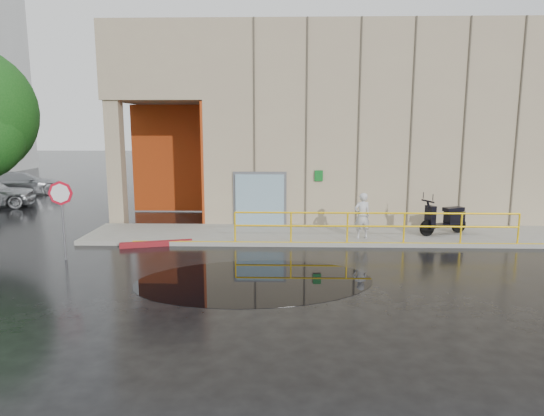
{
  "coord_description": "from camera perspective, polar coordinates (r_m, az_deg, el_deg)",
  "views": [
    {
      "loc": [
        1.19,
        -12.87,
        4.12
      ],
      "look_at": [
        0.76,
        3.0,
        1.33
      ],
      "focal_mm": 32.0,
      "sensor_mm": 36.0,
      "label": 1
    }
  ],
  "objects": [
    {
      "name": "sidewalk",
      "position": [
        18.05,
        10.48,
        -3.16
      ],
      "size": [
        20.0,
        3.0,
        0.15
      ],
      "primitive_type": "cube",
      "color": "gray",
      "rests_on": "ground"
    },
    {
      "name": "guardrail",
      "position": [
        16.66,
        12.11,
        -2.18
      ],
      "size": [
        9.56,
        0.06,
        1.03
      ],
      "color": "yellow",
      "rests_on": "sidewalk"
    },
    {
      "name": "puddle",
      "position": [
        12.94,
        -2.07,
        -8.6
      ],
      "size": [
        6.74,
        4.65,
        0.01
      ],
      "primitive_type": "cube",
      "rotation": [
        0.0,
        0.0,
        0.13
      ],
      "color": "black",
      "rests_on": "ground"
    },
    {
      "name": "person",
      "position": [
        17.1,
        10.55,
        -0.89
      ],
      "size": [
        0.66,
        0.51,
        1.6
      ],
      "primitive_type": "imported",
      "rotation": [
        0.0,
        0.0,
        3.38
      ],
      "color": "silver",
      "rests_on": "sidewalk"
    },
    {
      "name": "stop_sign",
      "position": [
        15.79,
        -23.55,
        0.6
      ],
      "size": [
        0.73,
        0.11,
        2.43
      ],
      "rotation": [
        0.0,
        0.0,
        -0.34
      ],
      "color": "slate",
      "rests_on": "ground"
    },
    {
      "name": "red_curb",
      "position": [
        16.92,
        -13.45,
        -4.1
      ],
      "size": [
        2.36,
        0.8,
        0.18
      ],
      "primitive_type": "cube",
      "rotation": [
        0.0,
        0.0,
        0.26
      ],
      "color": "maroon",
      "rests_on": "ground"
    },
    {
      "name": "building",
      "position": [
        24.17,
        11.03,
        9.98
      ],
      "size": [
        20.0,
        10.17,
        8.0
      ],
      "color": "tan",
      "rests_on": "ground"
    },
    {
      "name": "ground",
      "position": [
        13.56,
        -3.59,
        -7.75
      ],
      "size": [
        120.0,
        120.0,
        0.0
      ],
      "primitive_type": "plane",
      "color": "black",
      "rests_on": "ground"
    },
    {
      "name": "car_c",
      "position": [
        31.54,
        -27.46,
        2.58
      ],
      "size": [
        5.03,
        3.96,
        1.36
      ],
      "primitive_type": "imported",
      "rotation": [
        0.0,
        0.0,
        2.08
      ],
      "color": "#A1A4A8",
      "rests_on": "ground"
    },
    {
      "name": "scooter",
      "position": [
        18.48,
        19.65,
        -0.23
      ],
      "size": [
        2.04,
        1.36,
        1.54
      ],
      "rotation": [
        0.0,
        0.0,
        0.41
      ],
      "color": "black",
      "rests_on": "sidewalk"
    }
  ]
}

